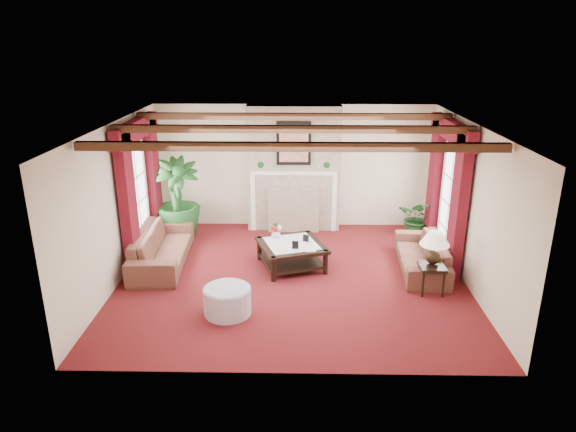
{
  "coord_description": "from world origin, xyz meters",
  "views": [
    {
      "loc": [
        0.09,
        -8.24,
        4.04
      ],
      "look_at": [
        -0.08,
        0.4,
        1.02
      ],
      "focal_mm": 32.0,
      "sensor_mm": 36.0,
      "label": 1
    }
  ],
  "objects_px": {
    "potted_palm": "(178,216)",
    "side_table": "(431,279)",
    "sofa_right": "(422,250)",
    "coffee_table": "(291,255)",
    "sofa_left": "(162,241)",
    "ottoman": "(227,301)"
  },
  "relations": [
    {
      "from": "side_table",
      "to": "coffee_table",
      "type": "bearing_deg",
      "value": 157.25
    },
    {
      "from": "sofa_right",
      "to": "side_table",
      "type": "xyz_separation_m",
      "value": [
        -0.05,
        -0.92,
        -0.14
      ]
    },
    {
      "from": "sofa_left",
      "to": "potted_palm",
      "type": "relative_size",
      "value": 1.18
    },
    {
      "from": "side_table",
      "to": "potted_palm",
      "type": "bearing_deg",
      "value": 153.06
    },
    {
      "from": "sofa_left",
      "to": "potted_palm",
      "type": "bearing_deg",
      "value": -3.9
    },
    {
      "from": "potted_palm",
      "to": "side_table",
      "type": "relative_size",
      "value": 3.91
    },
    {
      "from": "sofa_left",
      "to": "side_table",
      "type": "xyz_separation_m",
      "value": [
        4.76,
        -1.08,
        -0.19
      ]
    },
    {
      "from": "potted_palm",
      "to": "sofa_right",
      "type": "bearing_deg",
      "value": -17.28
    },
    {
      "from": "side_table",
      "to": "ottoman",
      "type": "xyz_separation_m",
      "value": [
        -3.29,
        -0.76,
        -0.03
      ]
    },
    {
      "from": "ottoman",
      "to": "potted_palm",
      "type": "bearing_deg",
      "value": 114.62
    },
    {
      "from": "coffee_table",
      "to": "side_table",
      "type": "height_order",
      "value": "side_table"
    },
    {
      "from": "sofa_right",
      "to": "coffee_table",
      "type": "xyz_separation_m",
      "value": [
        -2.38,
        0.06,
        -0.15
      ]
    },
    {
      "from": "sofa_right",
      "to": "potted_palm",
      "type": "bearing_deg",
      "value": -103.78
    },
    {
      "from": "sofa_left",
      "to": "ottoman",
      "type": "height_order",
      "value": "sofa_left"
    },
    {
      "from": "sofa_left",
      "to": "ottoman",
      "type": "bearing_deg",
      "value": -144.61
    },
    {
      "from": "potted_palm",
      "to": "coffee_table",
      "type": "relative_size",
      "value": 1.72
    },
    {
      "from": "side_table",
      "to": "ottoman",
      "type": "relative_size",
      "value": 0.67
    },
    {
      "from": "ottoman",
      "to": "sofa_right",
      "type": "bearing_deg",
      "value": 26.65
    },
    {
      "from": "side_table",
      "to": "ottoman",
      "type": "bearing_deg",
      "value": -167.05
    },
    {
      "from": "sofa_right",
      "to": "side_table",
      "type": "distance_m",
      "value": 0.93
    },
    {
      "from": "sofa_left",
      "to": "potted_palm",
      "type": "distance_m",
      "value": 1.33
    },
    {
      "from": "coffee_table",
      "to": "side_table",
      "type": "xyz_separation_m",
      "value": [
        2.33,
        -0.98,
        0.02
      ]
    }
  ]
}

